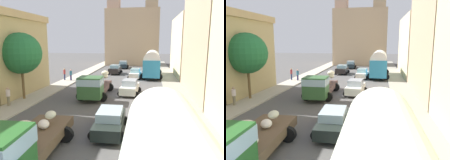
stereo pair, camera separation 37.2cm
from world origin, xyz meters
The scene contains 19 objects.
ground_plane centered at (0.00, 27.00, 0.00)m, with size 154.00×154.00×0.00m, color #4F4D4C.
sidewalk_left centered at (-7.25, 27.00, 0.07)m, with size 2.50×70.00×0.14m, color #AFA996.
sidewalk_right centered at (7.25, 27.00, 0.07)m, with size 2.50×70.00×0.14m, color gray.
building_left_2 centered at (-11.34, 20.01, 4.34)m, with size 6.25×9.34×8.62m.
building_right_2 centered at (10.77, 22.87, 7.39)m, with size 4.99×12.52×14.71m.
building_right_3 centered at (10.86, 37.18, 4.92)m, with size 4.73×14.50×9.83m.
distant_church centered at (0.00, 52.86, 7.67)m, with size 12.64×7.90×21.90m.
parked_bus_1 centered at (4.66, 34.30, 2.35)m, with size 3.50×9.05×4.25m.
cargo_truck_0 centered at (-1.42, 6.94, 1.30)m, with size 3.38×7.15×2.50m.
cargo_truck_1 centered at (-1.23, 19.97, 1.25)m, with size 3.20×7.47×2.43m.
car_0 centered at (-1.76, 36.44, 0.82)m, with size 2.43×3.83×1.62m.
car_1 centered at (-1.34, 45.17, 0.79)m, with size 2.50×4.41×1.57m.
car_2 centered at (1.83, 11.86, 0.75)m, with size 2.38×4.21×1.49m.
car_3 centered at (2.18, 21.94, 0.81)m, with size 2.42×4.02×1.63m.
car_4 centered at (2.13, 32.39, 0.77)m, with size 2.28×3.84×1.54m.
pedestrian_2 centered at (-7.98, 28.44, 1.09)m, with size 0.34×0.34×1.86m.
pedestrian_3 centered at (-7.89, 15.53, 1.02)m, with size 0.43×0.43×1.78m.
pedestrian_4 centered at (-6.97, 28.32, 0.98)m, with size 0.49×0.49×1.73m.
roadside_tree_2 centered at (-7.90, 17.90, 4.57)m, with size 3.91×3.91×6.54m.
Camera 1 is at (4.11, -0.60, 5.65)m, focal length 33.97 mm.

